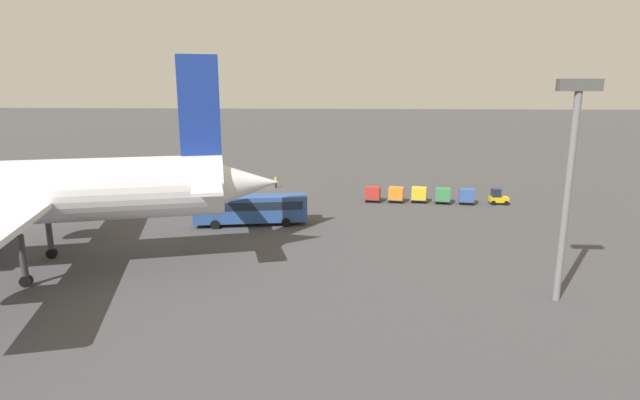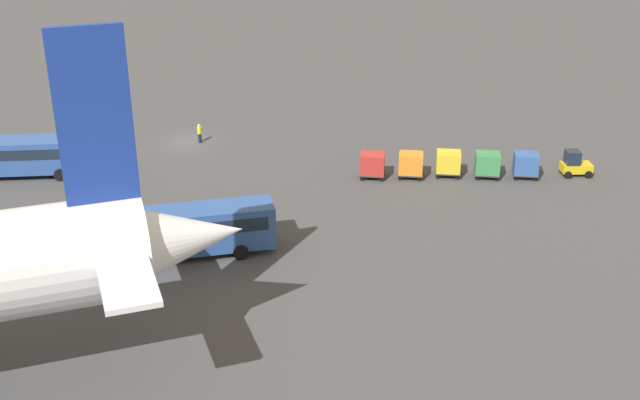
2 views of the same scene
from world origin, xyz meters
The scene contains 10 objects.
ground_plane centered at (0.00, 0.00, 0.00)m, with size 600.00×600.00×0.00m, color #424244.
shuttle_bus_near centered at (12.90, 7.28, 1.86)m, with size 11.71×3.43×3.10m.
shuttle_bus_far centered at (-1.73, 21.58, 1.98)m, with size 12.71×4.81×3.31m.
baggage_tug centered at (-32.09, 9.04, 0.94)m, with size 2.40×1.62×2.10m.
worker_person centered at (-1.04, 0.16, 0.87)m, with size 0.38×0.38×1.74m.
cargo_cart_blue centered at (-27.96, 9.42, 1.19)m, with size 2.24×1.98×2.06m.
cargo_cart_green centered at (-24.89, 9.26, 1.19)m, with size 2.24×1.98×2.06m.
cargo_cart_yellow centered at (-21.82, 8.81, 1.19)m, with size 2.24×1.98×2.06m.
cargo_cart_orange centered at (-18.74, 9.03, 1.19)m, with size 2.24×1.98×2.06m.
cargo_cart_red centered at (-15.67, 8.94, 1.19)m, with size 2.24×1.98×2.06m.
Camera 2 is at (-8.96, 68.23, 25.17)m, focal length 45.00 mm.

